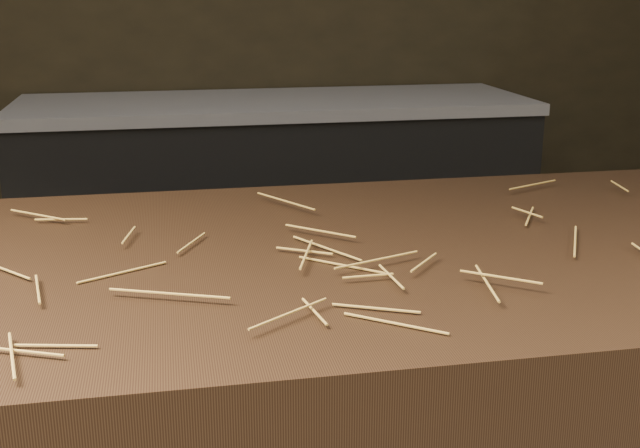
{
  "coord_description": "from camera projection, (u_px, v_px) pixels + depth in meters",
  "views": [
    {
      "loc": [
        -0.09,
        -0.68,
        1.23
      ],
      "look_at": [
        0.09,
        0.22,
        0.96
      ],
      "focal_mm": 45.0,
      "sensor_mm": 36.0,
      "label": 1
    }
  ],
  "objects": [
    {
      "name": "straw_bedding",
      "position": [
        241.0,
        247.0,
        1.02
      ],
      "size": [
        1.4,
        0.6,
        0.02
      ],
      "primitive_type": null,
      "color": "olive",
      "rests_on": "main_counter"
    },
    {
      "name": "back_counter",
      "position": [
        276.0,
        211.0,
        2.99
      ],
      "size": [
        1.82,
        0.62,
        0.84
      ],
      "color": "black",
      "rests_on": "ground"
    }
  ]
}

